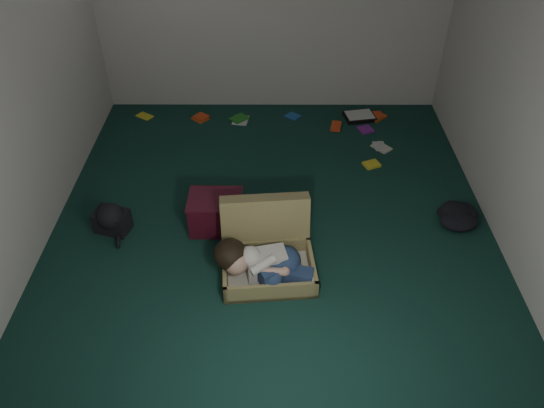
{
  "coord_description": "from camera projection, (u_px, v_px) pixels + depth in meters",
  "views": [
    {
      "loc": [
        0.01,
        -3.68,
        3.24
      ],
      "look_at": [
        0.0,
        -0.15,
        0.35
      ],
      "focal_mm": 35.0,
      "sensor_mm": 36.0,
      "label": 1
    }
  ],
  "objects": [
    {
      "name": "floor",
      "position": [
        272.0,
        223.0,
        4.9
      ],
      "size": [
        4.5,
        4.5,
        0.0
      ],
      "primitive_type": "plane",
      "color": "#12352C",
      "rests_on": "ground"
    },
    {
      "name": "clothing_pile",
      "position": [
        456.0,
        217.0,
        4.88
      ],
      "size": [
        0.45,
        0.38,
        0.13
      ],
      "primitive_type": null,
      "rotation": [
        0.0,
        0.0,
        0.14
      ],
      "color": "black",
      "rests_on": "floor"
    },
    {
      "name": "maroon_bin",
      "position": [
        216.0,
        213.0,
        4.76
      ],
      "size": [
        0.48,
        0.38,
        0.33
      ],
      "rotation": [
        0.0,
        0.0,
        -0.01
      ],
      "color": "#480E1D",
      "rests_on": "floor"
    },
    {
      "name": "wall_left",
      "position": [
        13.0,
        96.0,
        4.08
      ],
      "size": [
        0.0,
        4.5,
        4.5
      ],
      "primitive_type": "plane",
      "rotation": [
        1.57,
        0.0,
        1.57
      ],
      "color": "silver",
      "rests_on": "ground"
    },
    {
      "name": "wall_front",
      "position": [
        271.0,
        338.0,
        2.34
      ],
      "size": [
        4.5,
        0.0,
        4.5
      ],
      "primitive_type": "plane",
      "rotation": [
        -1.57,
        0.0,
        0.0
      ],
      "color": "silver",
      "rests_on": "ground"
    },
    {
      "name": "book_scatter",
      "position": [
        305.0,
        127.0,
        6.22
      ],
      "size": [
        3.01,
        1.24,
        0.02
      ],
      "color": "yellow",
      "rests_on": "floor"
    },
    {
      "name": "wall_right",
      "position": [
        532.0,
        97.0,
        4.08
      ],
      "size": [
        0.0,
        4.5,
        4.5
      ],
      "primitive_type": "plane",
      "rotation": [
        1.57,
        0.0,
        -1.57
      ],
      "color": "silver",
      "rests_on": "ground"
    },
    {
      "name": "paper_tray",
      "position": [
        359.0,
        116.0,
        6.37
      ],
      "size": [
        0.4,
        0.33,
        0.05
      ],
      "rotation": [
        0.0,
        0.0,
        0.19
      ],
      "color": "black",
      "rests_on": "floor"
    },
    {
      "name": "suitcase",
      "position": [
        267.0,
        250.0,
        4.39
      ],
      "size": [
        0.81,
        0.79,
        0.55
      ],
      "rotation": [
        0.0,
        0.0,
        0.09
      ],
      "color": "#9B8F55",
      "rests_on": "floor"
    },
    {
      "name": "person",
      "position": [
        262.0,
        263.0,
        4.22
      ],
      "size": [
        0.82,
        0.39,
        0.34
      ],
      "rotation": [
        0.0,
        0.0,
        0.09
      ],
      "color": "silver",
      "rests_on": "suitcase"
    },
    {
      "name": "backpack",
      "position": [
        112.0,
        220.0,
        4.76
      ],
      "size": [
        0.44,
        0.39,
        0.22
      ],
      "primitive_type": null,
      "rotation": [
        0.0,
        0.0,
        -0.3
      ],
      "color": "black",
      "rests_on": "floor"
    }
  ]
}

